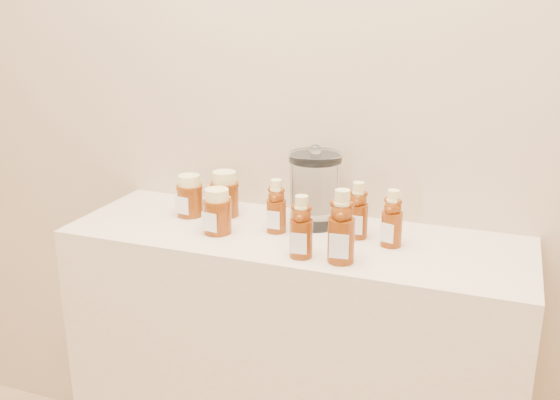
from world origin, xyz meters
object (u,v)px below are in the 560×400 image
at_px(bear_bottle_back_left, 276,203).
at_px(honey_jar_left, 190,196).
at_px(bear_bottle_front_left, 301,223).
at_px(display_table, 293,383).
at_px(glass_canister, 315,186).

height_order(bear_bottle_back_left, honey_jar_left, bear_bottle_back_left).
distance_m(bear_bottle_back_left, bear_bottle_front_left, 0.18).
height_order(display_table, bear_bottle_front_left, bear_bottle_front_left).
relative_size(display_table, bear_bottle_back_left, 7.50).
relative_size(display_table, honey_jar_left, 10.23).
bearing_deg(display_table, bear_bottle_front_left, -63.91).
height_order(bear_bottle_front_left, glass_canister, glass_canister).
bearing_deg(display_table, honey_jar_left, 173.11).
distance_m(display_table, bear_bottle_back_left, 0.53).
bearing_deg(honey_jar_left, bear_bottle_back_left, 2.32).
xyz_separation_m(bear_bottle_front_left, honey_jar_left, (-0.39, 0.17, -0.03)).
distance_m(display_table, glass_canister, 0.57).
height_order(bear_bottle_front_left, honey_jar_left, bear_bottle_front_left).
xyz_separation_m(display_table, glass_canister, (0.03, 0.09, 0.56)).
distance_m(display_table, honey_jar_left, 0.60).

